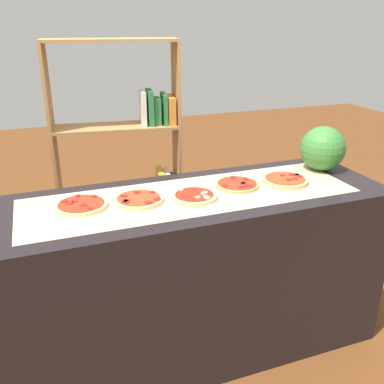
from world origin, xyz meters
The scene contains 10 objects.
ground_plane centered at (0.00, 0.00, 0.00)m, with size 12.00×12.00×0.00m, color brown.
counter centered at (0.00, 0.00, 0.47)m, with size 2.04×0.67×0.93m, color black.
parchment_paper centered at (0.00, 0.00, 0.93)m, with size 1.67×0.49×0.00m, color tan.
pizza_pepperoni_0 centered at (-0.54, 0.05, 0.94)m, with size 0.25×0.25×0.02m.
pizza_pepperoni_1 centered at (-0.27, 0.02, 0.94)m, with size 0.24×0.24×0.02m.
pizza_mushroom_2 centered at (0.00, -0.03, 0.94)m, with size 0.23×0.23×0.03m.
pizza_pepperoni_3 centered at (0.27, 0.04, 0.94)m, with size 0.23×0.23×0.02m.
pizza_pepperoni_4 centered at (0.54, 0.00, 0.95)m, with size 0.25×0.25×0.03m.
watermelon centered at (0.85, 0.11, 1.06)m, with size 0.26×0.26×0.26m, color #387A33.
bookshelf centered at (-0.10, 0.91, 0.77)m, with size 0.86×0.37×1.65m.
Camera 1 is at (-0.68, -1.85, 1.75)m, focal length 39.82 mm.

